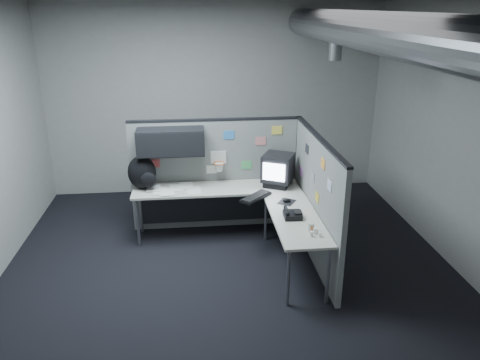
{
  "coord_description": "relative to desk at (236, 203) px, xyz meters",
  "views": [
    {
      "loc": [
        -0.42,
        -5.04,
        3.1
      ],
      "look_at": [
        0.16,
        0.35,
        1.07
      ],
      "focal_mm": 35.0,
      "sensor_mm": 36.0,
      "label": 1
    }
  ],
  "objects": [
    {
      "name": "papers",
      "position": [
        -0.84,
        0.27,
        0.13
      ],
      "size": [
        0.76,
        0.51,
        0.02
      ],
      "rotation": [
        0.0,
        0.0,
        0.07
      ],
      "color": "white",
      "rests_on": "desk"
    },
    {
      "name": "desk",
      "position": [
        0.0,
        0.0,
        0.0
      ],
      "size": [
        2.31,
        2.11,
        0.73
      ],
      "color": "beige",
      "rests_on": "ground"
    },
    {
      "name": "room",
      "position": [
        0.41,
        -0.7,
        1.48
      ],
      "size": [
        5.62,
        5.62,
        3.22
      ],
      "color": "black",
      "rests_on": "ground"
    },
    {
      "name": "keyboard",
      "position": [
        0.24,
        -0.16,
        0.14
      ],
      "size": [
        0.46,
        0.47,
        0.04
      ],
      "rotation": [
        0.0,
        0.0,
        0.02
      ],
      "color": "black",
      "rests_on": "desk"
    },
    {
      "name": "phone",
      "position": [
        0.59,
        -0.78,
        0.16
      ],
      "size": [
        0.22,
        0.24,
        0.11
      ],
      "rotation": [
        0.0,
        0.0,
        -0.21
      ],
      "color": "black",
      "rests_on": "desk"
    },
    {
      "name": "cup",
      "position": [
        0.72,
        -1.16,
        0.17
      ],
      "size": [
        0.08,
        0.08,
        0.1
      ],
      "primitive_type": "cylinder",
      "rotation": [
        0.0,
        0.0,
        -0.05
      ],
      "color": "beige",
      "rests_on": "desk"
    },
    {
      "name": "partition_back",
      "position": [
        -0.4,
        0.53,
        0.38
      ],
      "size": [
        2.44,
        0.42,
        1.63
      ],
      "color": "slate",
      "rests_on": "ground"
    },
    {
      "name": "mouse",
      "position": [
        0.62,
        -0.32,
        0.13
      ],
      "size": [
        0.27,
        0.29,
        0.05
      ],
      "rotation": [
        0.0,
        0.0,
        0.21
      ],
      "color": "black",
      "rests_on": "desk"
    },
    {
      "name": "partition_right",
      "position": [
        0.95,
        -0.49,
        0.21
      ],
      "size": [
        0.07,
        2.23,
        1.63
      ],
      "color": "slate",
      "rests_on": "ground"
    },
    {
      "name": "monitor",
      "position": [
        0.61,
        0.29,
        0.35
      ],
      "size": [
        0.52,
        0.52,
        0.45
      ],
      "rotation": [
        0.0,
        0.0,
        0.33
      ],
      "color": "black",
      "rests_on": "desk"
    },
    {
      "name": "bottles",
      "position": [
        0.74,
        -1.24,
        0.15
      ],
      "size": [
        0.13,
        0.16,
        0.08
      ],
      "rotation": [
        0.0,
        0.0,
        0.06
      ],
      "color": "silver",
      "rests_on": "desk"
    },
    {
      "name": "backpack",
      "position": [
        -1.25,
        0.35,
        0.34
      ],
      "size": [
        0.44,
        0.4,
        0.47
      ],
      "rotation": [
        0.0,
        0.0,
        0.27
      ],
      "color": "black",
      "rests_on": "desk"
    }
  ]
}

